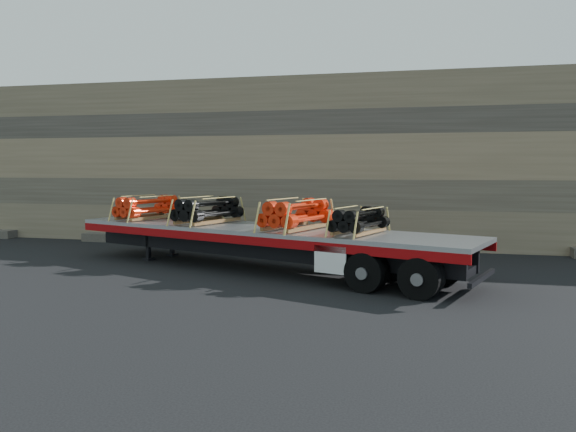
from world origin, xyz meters
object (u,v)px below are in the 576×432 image
Objects in this scene: trailer at (261,249)px; bundle_midfront at (208,211)px; bundle_midrear at (297,215)px; bundle_rear at (359,221)px; bundle_front at (148,208)px.

trailer is 5.76× the size of bundle_midfront.
bundle_rear is at bearing 0.00° from bundle_midrear.
bundle_midrear is at bearing 0.00° from bundle_front.
bundle_midrear reaches higher than bundle_rear.
trailer is 6.76× the size of bundle_rear.
bundle_midfront reaches higher than trailer.
trailer is at bearing 0.00° from bundle_front.
bundle_front is 2.88m from bundle_midfront.
bundle_rear is at bearing 0.00° from trailer.
bundle_front reaches higher than bundle_rear.
trailer is at bearing -0.00° from bundle_midfront.
trailer is 1.76m from bundle_midrear.
bundle_midfront reaches higher than bundle_rear.
bundle_midfront is at bearing 180.00° from bundle_rear.
bundle_rear is (3.25, -1.11, 1.06)m from trailer.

